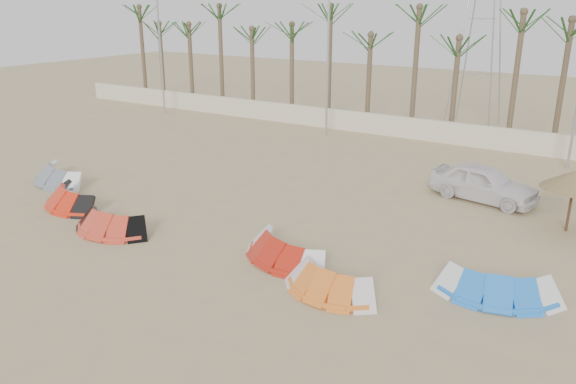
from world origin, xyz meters
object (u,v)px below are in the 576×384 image
Objects in this scene: kite_grey at (64,173)px; parasol_left at (575,180)px; car at (484,183)px; kite_orange at (333,279)px; kite_red_mid at (116,220)px; kite_blue at (500,282)px; kite_red_right at (289,247)px; kite_red_left at (76,195)px.

parasol_left reaches higher than kite_grey.
kite_grey is 19.07m from car.
kite_orange is at bearing -120.73° from parasol_left.
kite_grey and kite_red_mid have the same top height.
car is (-2.53, 8.05, 0.35)m from kite_blue.
kite_red_right and kite_blue have the same top height.
kite_red_left is 0.83× the size of car.
kite_grey is 1.62× the size of parasol_left.
kite_red_mid is 0.72× the size of car.
kite_red_mid is 6.80m from kite_red_right.
kite_red_right is (6.64, 1.45, 0.00)m from kite_red_mid.
kite_red_mid is at bearing -147.68° from parasol_left.
kite_blue is (13.10, 2.66, 0.00)m from kite_red_mid.
kite_blue is at bearing -151.66° from car.
kite_red_mid is (6.79, -2.84, -0.00)m from kite_grey.
parasol_left is 4.14m from car.
car reaches higher than kite_red_left.
kite_red_right is 10.67m from parasol_left.
car is at bearing 45.36° from kite_red_mid.
kite_red_left is at bearing -29.16° from kite_grey.
kite_red_left is at bearing 176.26° from kite_orange.
kite_orange is 4.81m from kite_blue.
kite_red_right is 10.07m from car.
kite_red_mid and kite_orange have the same top height.
kite_red_mid is 8.94m from kite_orange.
car is at bearing 24.39° from kite_grey.
kite_blue is 1.55× the size of parasol_left.
kite_red_left is (3.17, -1.77, -0.00)m from kite_grey.
car is at bearing 107.43° from kite_blue.
kite_red_left is 1.03× the size of kite_blue.
kite_red_left is at bearing 135.11° from car.
car is at bearing 152.99° from parasol_left.
kite_orange is (2.30, -1.20, -0.00)m from kite_red_right.
kite_grey is 1.05× the size of kite_blue.
kite_red_right is 1.04× the size of kite_blue.
kite_orange is at bearing -3.74° from kite_red_left.
kite_grey is 15.94m from kite_orange.
kite_grey is 1.24× the size of kite_orange.
parasol_left is (0.99, 6.26, 1.58)m from kite_blue.
kite_orange is at bearing -27.63° from kite_red_right.
kite_orange is at bearing 1.57° from kite_red_mid.
parasol_left reaches higher than kite_orange.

